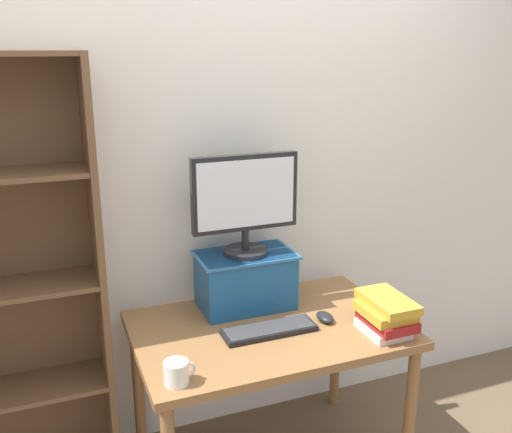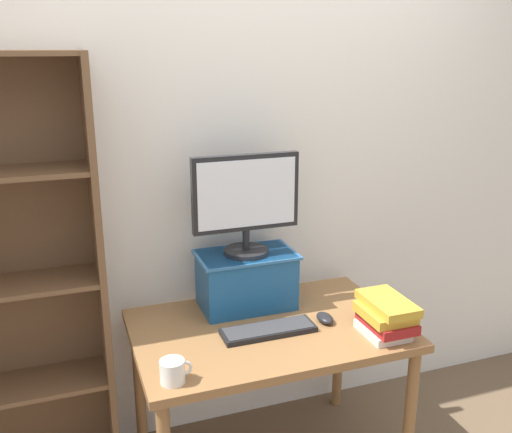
% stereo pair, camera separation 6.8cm
% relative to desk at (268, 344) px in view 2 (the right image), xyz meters
% --- Properties ---
extents(back_wall, '(7.00, 0.08, 2.60)m').
position_rel_desk_xyz_m(back_wall, '(0.00, 0.46, 0.67)').
color(back_wall, silver).
rests_on(back_wall, ground_plane).
extents(desk, '(1.14, 0.74, 0.71)m').
position_rel_desk_xyz_m(desk, '(0.00, 0.00, 0.00)').
color(desk, olive).
rests_on(desk, ground_plane).
extents(riser_box, '(0.44, 0.27, 0.26)m').
position_rel_desk_xyz_m(riser_box, '(-0.02, 0.22, 0.22)').
color(riser_box, '#195189').
rests_on(riser_box, desk).
extents(computer_monitor, '(0.48, 0.20, 0.45)m').
position_rel_desk_xyz_m(computer_monitor, '(-0.02, 0.22, 0.58)').
color(computer_monitor, black).
rests_on(computer_monitor, riser_box).
extents(keyboard, '(0.39, 0.13, 0.02)m').
position_rel_desk_xyz_m(keyboard, '(-0.02, -0.05, 0.10)').
color(keyboard, black).
rests_on(keyboard, desk).
extents(computer_mouse, '(0.06, 0.10, 0.04)m').
position_rel_desk_xyz_m(computer_mouse, '(0.24, -0.05, 0.10)').
color(computer_mouse, black).
rests_on(computer_mouse, desk).
extents(book_stack, '(0.18, 0.27, 0.15)m').
position_rel_desk_xyz_m(book_stack, '(0.43, -0.22, 0.16)').
color(book_stack, silver).
rests_on(book_stack, desk).
extents(coffee_mug, '(0.12, 0.09, 0.09)m').
position_rel_desk_xyz_m(coffee_mug, '(-0.47, -0.28, 0.13)').
color(coffee_mug, white).
rests_on(coffee_mug, desk).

